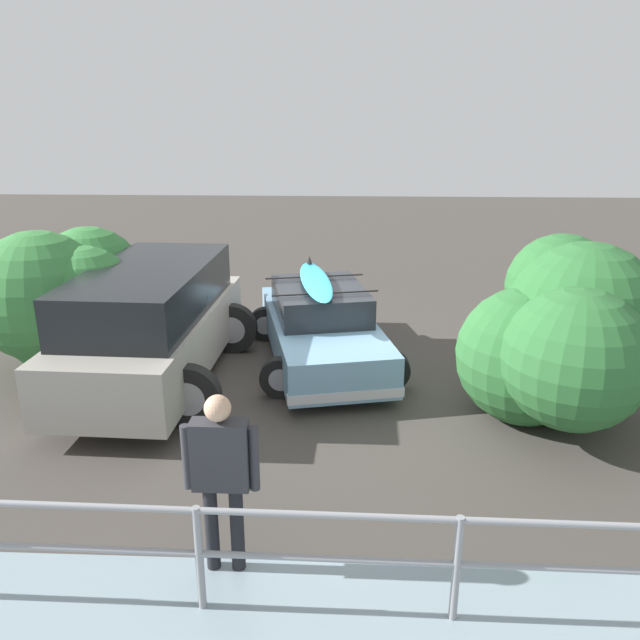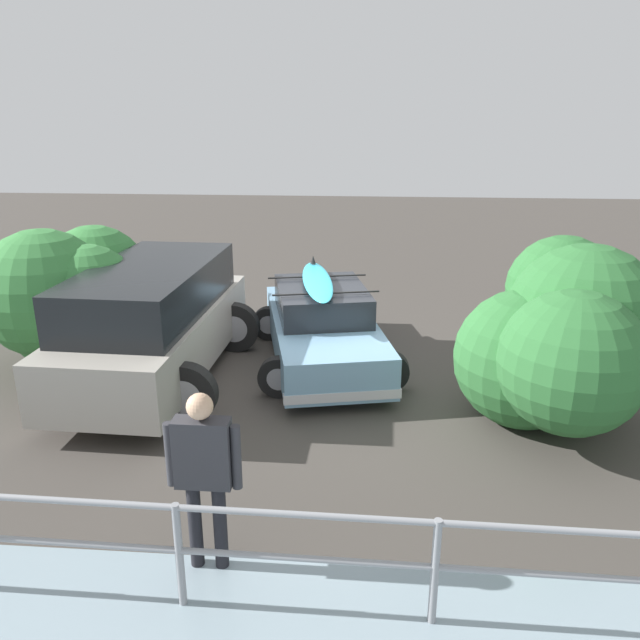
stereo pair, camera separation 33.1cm
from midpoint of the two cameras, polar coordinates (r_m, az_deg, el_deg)
ground_plane at (r=10.18m, az=0.67°, el=-4.79°), size 44.00×44.00×0.02m
sedan_car at (r=10.37m, az=1.14°, el=-0.66°), size 2.77×4.26×1.56m
suv_car at (r=9.87m, az=-13.96°, el=-0.13°), size 2.77×4.77×1.84m
person_bystander at (r=5.71m, az=-8.92°, el=-13.08°), size 0.68×0.23×1.75m
railing_fence at (r=5.38m, az=0.44°, el=-19.92°), size 10.64×0.25×1.00m
bush_near_left at (r=8.91m, az=22.36°, el=-1.98°), size 2.67×3.10×2.52m
bush_near_right at (r=10.94m, az=-21.26°, el=1.68°), size 2.64×3.13×2.43m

